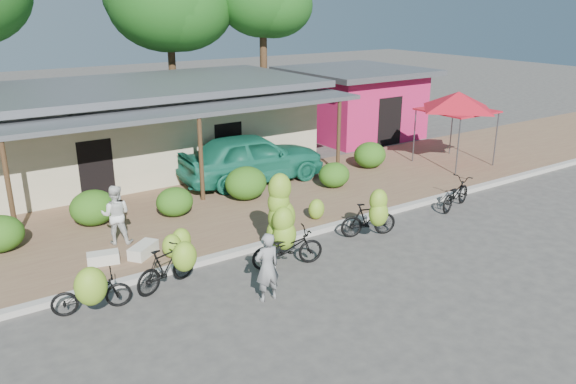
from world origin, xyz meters
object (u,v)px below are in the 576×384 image
object	(u,v)px
tree_center_right	(163,0)
bike_center	(284,230)
bike_far_right	(456,194)
sack_near	(143,250)
bystander	(116,215)
bike_right	(371,216)
vendor	(267,267)
teal_van	(252,157)
bike_far_left	(91,291)
sack_far	(103,258)
red_canopy	(458,101)
bike_left	(169,265)

from	to	relation	value
tree_center_right	bike_center	size ratio (longest dim) A/B	3.77
bike_far_right	sack_near	xyz separation A→B (m)	(-9.57, 1.85, -0.21)
bystander	bike_right	bearing A→B (deg)	180.00
tree_center_right	bike_center	bearing A→B (deg)	-102.72
vendor	teal_van	xyz separation A→B (m)	(3.92, 7.34, 0.21)
bike_far_left	sack_far	xyz separation A→B (m)	(0.84, 2.10, -0.30)
sack_near	teal_van	size ratio (longest dim) A/B	0.16
tree_center_right	red_canopy	xyz separation A→B (m)	(6.89, -12.08, -3.70)
bike_left	tree_center_right	bearing A→B (deg)	-41.23
bike_far_left	bike_left	world-z (taller)	bike_far_left
tree_center_right	bike_far_left	world-z (taller)	tree_center_right
bystander	teal_van	world-z (taller)	teal_van
vendor	tree_center_right	bearing A→B (deg)	-104.69
bike_far_left	red_canopy	bearing A→B (deg)	-65.42
vendor	bystander	distance (m)	4.97
bike_far_left	bike_far_right	world-z (taller)	bike_far_left
vendor	bike_left	bearing A→B (deg)	-45.08
bike_left	bike_center	distance (m)	2.95
red_canopy	bike_far_left	bearing A→B (deg)	-167.11
tree_center_right	bike_left	world-z (taller)	tree_center_right
bike_far_right	bystander	bearing A→B (deg)	55.17
bike_left	bike_far_right	world-z (taller)	bike_left
tree_center_right	sack_near	distance (m)	16.17
bike_center	bike_far_right	size ratio (longest dim) A/B	1.16
bike_far_left	bike_center	bearing A→B (deg)	-79.49
bike_center	bystander	world-z (taller)	bike_center
vendor	bystander	world-z (taller)	bystander
tree_center_right	bike_far_left	distance (m)	18.51
bike_right	sack_near	xyz separation A→B (m)	(-5.72, 2.18, -0.39)
bike_right	teal_van	xyz separation A→B (m)	(-0.25, 6.05, 0.34)
bike_center	bike_right	bearing A→B (deg)	-78.41
red_canopy	bystander	xyz separation A→B (m)	(-13.60, -0.33, -1.69)
sack_near	sack_far	world-z (taller)	sack_near
sack_far	bike_right	bearing A→B (deg)	-18.87
bike_center	bike_right	world-z (taller)	bike_center
sack_far	sack_near	bearing A→B (deg)	-6.20
bike_center	teal_van	world-z (taller)	bike_center
bystander	teal_van	xyz separation A→B (m)	(5.75, 2.72, 0.08)
red_canopy	bike_far_right	bearing A→B (deg)	-138.44
tree_center_right	sack_near	xyz separation A→B (m)	(-6.43, -13.55, -6.04)
bike_far_left	bike_left	bearing A→B (deg)	-72.85
sack_far	bike_far_left	bearing A→B (deg)	-111.71
bike_right	bike_far_right	xyz separation A→B (m)	(3.85, 0.33, -0.18)
bike_left	vendor	bearing A→B (deg)	-154.82
teal_van	bystander	bearing A→B (deg)	119.50
red_canopy	vendor	bearing A→B (deg)	-157.19
sack_near	tree_center_right	bearing A→B (deg)	64.62
bike_left	vendor	world-z (taller)	vendor
tree_center_right	bike_far_right	world-z (taller)	tree_center_right
bike_center	sack_far	bearing A→B (deg)	74.03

